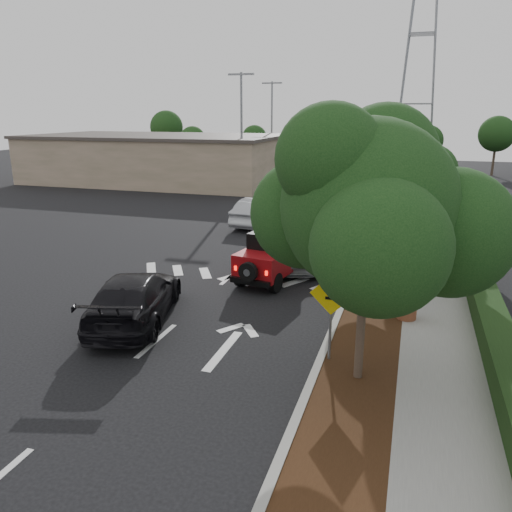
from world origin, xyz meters
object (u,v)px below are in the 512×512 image
at_px(black_suv_oncoming, 135,297).
at_px(speed_hump_sign, 331,305).
at_px(red_jeep, 274,255).
at_px(silver_suv_ahead, 295,244).

distance_m(black_suv_oncoming, speed_hump_sign, 6.22).
height_order(black_suv_oncoming, speed_hump_sign, speed_hump_sign).
relative_size(red_jeep, silver_suv_ahead, 0.67).
height_order(silver_suv_ahead, black_suv_oncoming, silver_suv_ahead).
relative_size(red_jeep, speed_hump_sign, 1.66).
distance_m(red_jeep, speed_hump_sign, 6.80).
bearing_deg(speed_hump_sign, red_jeep, 115.25).
bearing_deg(black_suv_oncoming, red_jeep, -135.66).
bearing_deg(red_jeep, black_suv_oncoming, -109.84).
relative_size(black_suv_oncoming, speed_hump_sign, 2.25).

